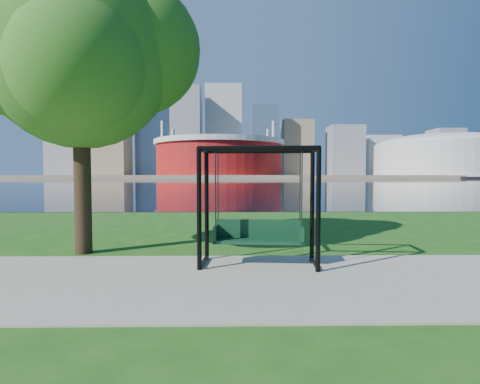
{
  "coord_description": "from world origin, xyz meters",
  "views": [
    {
      "loc": [
        -0.34,
        -7.12,
        1.9
      ],
      "look_at": [
        -0.23,
        0.0,
        1.58
      ],
      "focal_mm": 28.0,
      "sensor_mm": 36.0,
      "label": 1
    }
  ],
  "objects": [
    {
      "name": "skyline",
      "position": [
        -4.27,
        319.39,
        35.89
      ],
      "size": [
        392.0,
        66.0,
        96.5
      ],
      "color": "gray",
      "rests_on": "far_bank"
    },
    {
      "name": "arena",
      "position": [
        135.0,
        235.0,
        15.87
      ],
      "size": [
        84.0,
        84.0,
        26.56
      ],
      "color": "beige",
      "rests_on": "far_bank"
    },
    {
      "name": "stadium",
      "position": [
        -10.0,
        235.0,
        14.23
      ],
      "size": [
        83.0,
        83.0,
        32.0
      ],
      "color": "maroon",
      "rests_on": "far_bank"
    },
    {
      "name": "swing",
      "position": [
        0.16,
        0.63,
        1.2
      ],
      "size": [
        2.49,
        1.24,
        2.47
      ],
      "rotation": [
        0.0,
        0.0,
        -0.08
      ],
      "color": "black",
      "rests_on": "ground"
    },
    {
      "name": "river",
      "position": [
        0.0,
        102.0,
        0.01
      ],
      "size": [
        900.0,
        180.0,
        0.02
      ],
      "primitive_type": "cube",
      "color": "black",
      "rests_on": "ground"
    },
    {
      "name": "park_tree",
      "position": [
        -4.07,
        2.04,
        4.85
      ],
      "size": [
        5.63,
        5.08,
        6.99
      ],
      "color": "black",
      "rests_on": "ground"
    },
    {
      "name": "far_bank",
      "position": [
        0.0,
        306.0,
        1.0
      ],
      "size": [
        900.0,
        228.0,
        2.0
      ],
      "primitive_type": "cube",
      "color": "#937F60",
      "rests_on": "ground"
    },
    {
      "name": "path",
      "position": [
        0.0,
        -0.5,
        0.01
      ],
      "size": [
        120.0,
        4.0,
        0.03
      ],
      "primitive_type": "cube",
      "color": "#9E937F",
      "rests_on": "ground"
    },
    {
      "name": "ground",
      "position": [
        0.0,
        0.0,
        0.0
      ],
      "size": [
        900.0,
        900.0,
        0.0
      ],
      "primitive_type": "plane",
      "color": "#1E5114",
      "rests_on": "ground"
    }
  ]
}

